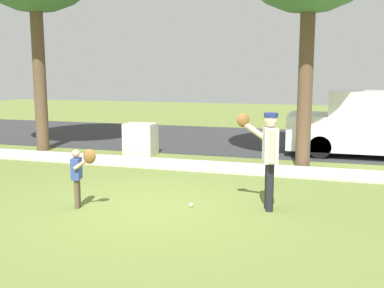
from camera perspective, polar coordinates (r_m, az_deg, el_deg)
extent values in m
plane|color=olive|center=(11.69, 1.22, -3.02)|extent=(48.00, 48.00, 0.00)
cube|color=#B2B2AD|center=(11.77, 1.35, -2.78)|extent=(36.00, 1.20, 0.06)
cube|color=#2D2D30|center=(16.58, 6.02, 0.55)|extent=(36.00, 6.80, 0.02)
cylinder|color=black|center=(8.13, 9.73, -5.38)|extent=(0.14, 0.14, 0.87)
cylinder|color=black|center=(8.30, 9.57, -5.09)|extent=(0.14, 0.14, 0.87)
cube|color=silver|center=(8.07, 9.78, -0.13)|extent=(0.33, 0.46, 0.61)
sphere|color=beige|center=(8.01, 9.87, 2.99)|extent=(0.23, 0.23, 0.23)
cylinder|color=navy|center=(8.00, 9.89, 3.61)|extent=(0.25, 0.25, 0.07)
cylinder|color=beige|center=(7.81, 10.04, -0.30)|extent=(0.10, 0.10, 0.58)
cylinder|color=beige|center=(8.26, 7.80, 1.67)|extent=(0.54, 0.24, 0.41)
ellipsoid|color=brown|center=(8.22, 6.42, 3.00)|extent=(0.25, 0.19, 0.26)
cylinder|color=brown|center=(8.56, -14.07, -5.94)|extent=(0.08, 0.08, 0.54)
cylinder|color=brown|center=(8.46, -14.26, -6.12)|extent=(0.08, 0.08, 0.54)
cube|color=#33478C|center=(8.41, -14.29, -3.01)|extent=(0.21, 0.29, 0.38)
sphere|color=tan|center=(8.35, -14.36, -1.17)|extent=(0.15, 0.15, 0.15)
cylinder|color=tan|center=(8.55, -13.99, -2.71)|extent=(0.06, 0.06, 0.36)
cylinder|color=tan|center=(8.18, -13.55, -2.33)|extent=(0.33, 0.15, 0.26)
ellipsoid|color=brown|center=(8.13, -12.73, -1.53)|extent=(0.25, 0.19, 0.26)
sphere|color=white|center=(8.36, -0.12, -7.66)|extent=(0.07, 0.07, 0.07)
cube|color=beige|center=(13.52, -6.47, 0.60)|extent=(0.89, 0.66, 0.94)
cylinder|color=brown|center=(12.04, 14.06, 8.40)|extent=(0.37, 0.37, 4.72)
cylinder|color=brown|center=(14.87, -18.61, 9.03)|extent=(0.38, 0.38, 5.12)
cube|color=silver|center=(14.21, 22.13, 1.32)|extent=(5.00, 1.95, 1.00)
cube|color=silver|center=(14.13, 22.33, 4.73)|extent=(2.75, 1.79, 0.70)
cylinder|color=black|center=(15.06, 15.89, 0.67)|extent=(0.64, 0.22, 0.64)
cylinder|color=black|center=(13.35, 15.72, -0.36)|extent=(0.64, 0.22, 0.64)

